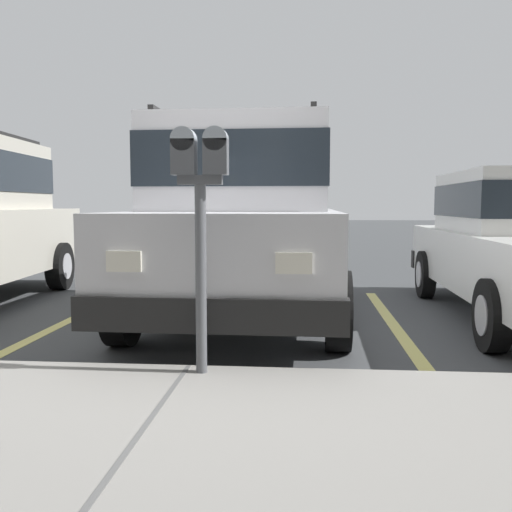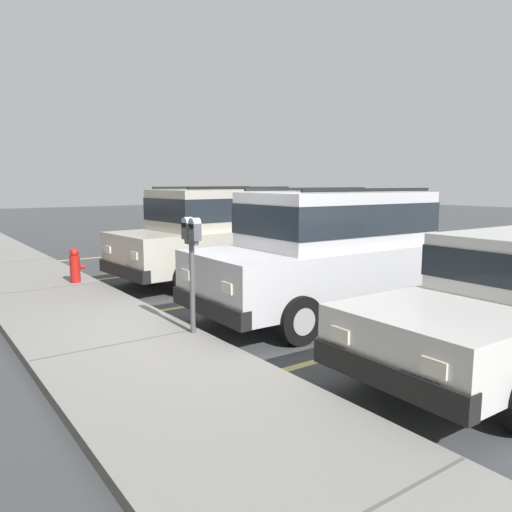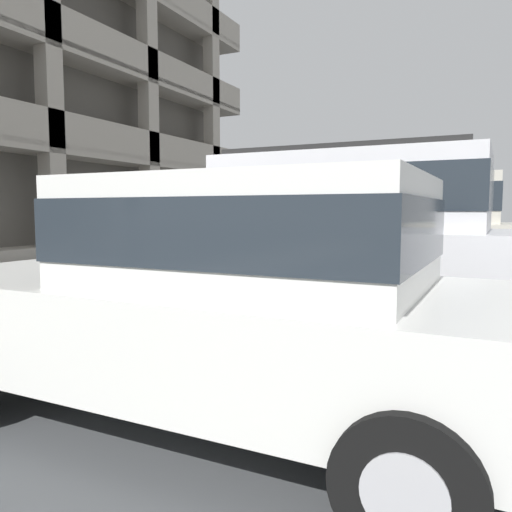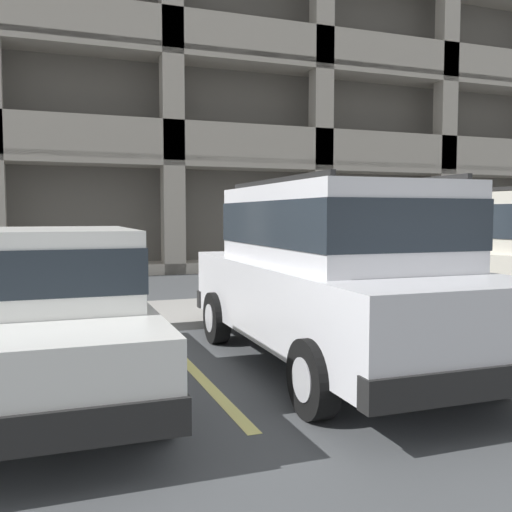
% 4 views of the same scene
% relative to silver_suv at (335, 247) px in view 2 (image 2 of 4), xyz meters
% --- Properties ---
extents(ground_plane, '(80.00, 80.00, 0.10)m').
position_rel_silver_suv_xyz_m(ground_plane, '(0.16, 2.22, -1.14)').
color(ground_plane, '#444749').
extents(sidewalk, '(40.00, 2.20, 0.12)m').
position_rel_silver_suv_xyz_m(sidewalk, '(0.16, 3.52, -1.03)').
color(sidewalk, gray).
rests_on(sidewalk, ground_plane).
extents(parking_stall_lines, '(13.29, 4.80, 0.01)m').
position_rel_silver_suv_xyz_m(parking_stall_lines, '(1.80, 0.82, -1.08)').
color(parking_stall_lines, '#DBD16B').
rests_on(parking_stall_lines, ground_plane).
extents(silver_suv, '(2.07, 4.81, 2.03)m').
position_rel_silver_suv_xyz_m(silver_suv, '(0.00, 0.00, 0.00)').
color(silver_suv, silver).
rests_on(silver_suv, ground_plane).
extents(dark_hatchback, '(2.29, 4.92, 2.03)m').
position_rel_silver_suv_xyz_m(dark_hatchback, '(3.59, -0.07, 0.00)').
color(dark_hatchback, beige).
rests_on(dark_hatchback, ground_plane).
extents(parking_meter_near, '(0.35, 0.12, 1.55)m').
position_rel_silver_suv_xyz_m(parking_meter_near, '(0.05, 2.57, 0.18)').
color(parking_meter_near, '#595B60').
rests_on(parking_meter_near, sidewalk).
extents(fire_hydrant, '(0.30, 0.30, 0.70)m').
position_rel_silver_suv_xyz_m(fire_hydrant, '(4.47, 2.86, -0.62)').
color(fire_hydrant, red).
rests_on(fire_hydrant, sidewalk).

